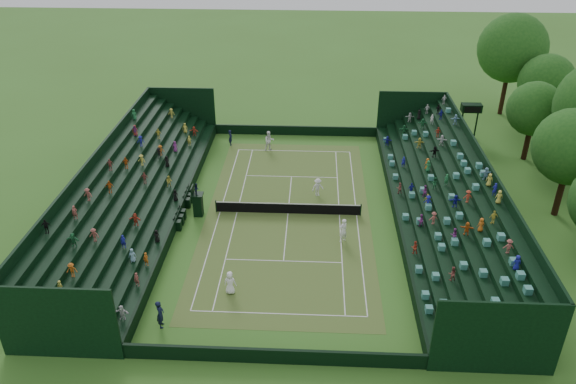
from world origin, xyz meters
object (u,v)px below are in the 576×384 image
object	(u,v)px
umpire_chair	(198,202)
player_far_west	(269,141)
player_far_east	(318,187)
player_near_west	(230,283)
player_near_east	(343,230)
tennis_net	(288,208)

from	to	relation	value
umpire_chair	player_far_west	bearing A→B (deg)	69.51
player_far_east	player_far_west	bearing A→B (deg)	92.37
player_far_west	player_far_east	world-z (taller)	player_far_west
umpire_chair	player_near_west	bearing A→B (deg)	-67.62
player_near_east	player_near_west	bearing A→B (deg)	-0.96
tennis_net	umpire_chair	size ratio (longest dim) A/B	4.07
tennis_net	player_far_west	bearing A→B (deg)	101.53
tennis_net	player_near_west	size ratio (longest dim) A/B	7.09
tennis_net	player_far_west	world-z (taller)	player_far_west
player_near_west	player_far_west	world-z (taller)	player_far_west
player_near_west	player_near_east	bearing A→B (deg)	-132.55
player_near_west	player_far_east	size ratio (longest dim) A/B	1.02
tennis_net	player_near_west	distance (m)	10.52
player_near_east	player_far_east	bearing A→B (deg)	-115.60
tennis_net	player_far_east	world-z (taller)	player_far_east
player_far_west	player_near_east	bearing A→B (deg)	-87.24
tennis_net	player_far_east	distance (m)	3.89
umpire_chair	player_far_east	size ratio (longest dim) A/B	1.78
tennis_net	player_far_east	xyz separation A→B (m)	(2.35, 3.09, 0.28)
umpire_chair	player_far_east	xyz separation A→B (m)	(9.48, 3.63, -0.42)
player_far_east	umpire_chair	bearing A→B (deg)	174.98
tennis_net	player_far_east	bearing A→B (deg)	52.67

